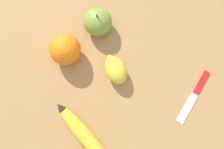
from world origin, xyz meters
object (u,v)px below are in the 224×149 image
at_px(banana, 85,136).
at_px(paring_knife, 195,95).
at_px(apple, 98,22).
at_px(lemon, 116,70).
at_px(orange, 65,50).

height_order(banana, paring_knife, banana).
height_order(apple, paring_knife, apple).
height_order(banana, apple, apple).
bearing_deg(apple, lemon, 49.42).
bearing_deg(orange, paring_knife, 101.13).
bearing_deg(apple, paring_knife, 82.74).
relative_size(banana, orange, 2.60).
distance_m(apple, lemon, 0.15).
distance_m(orange, paring_knife, 0.38).
height_order(apple, lemon, apple).
relative_size(apple, lemon, 0.86).
bearing_deg(banana, orange, -27.96).
bearing_deg(paring_knife, apple, -5.23).
bearing_deg(apple, banana, 23.56).
relative_size(banana, lemon, 2.26).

